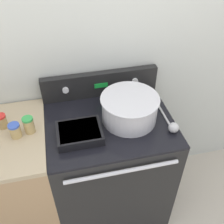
{
  "coord_description": "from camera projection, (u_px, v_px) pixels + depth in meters",
  "views": [
    {
      "loc": [
        -0.25,
        -0.86,
        2.05
      ],
      "look_at": [
        0.02,
        0.33,
        1.01
      ],
      "focal_mm": 42.0,
      "sensor_mm": 36.0,
      "label": 1
    }
  ],
  "objects": [
    {
      "name": "spice_jar_blue_cap",
      "position": [
        15.0,
        131.0,
        1.49
      ],
      "size": [
        0.06,
        0.06,
        0.09
      ],
      "color": "tan",
      "rests_on": "side_counter"
    },
    {
      "name": "spice_jar_green_cap",
      "position": [
        29.0,
        125.0,
        1.51
      ],
      "size": [
        0.06,
        0.06,
        0.1
      ],
      "color": "tan",
      "rests_on": "side_counter"
    },
    {
      "name": "ladle",
      "position": [
        172.0,
        126.0,
        1.56
      ],
      "size": [
        0.06,
        0.28,
        0.06
      ],
      "color": "#B7B7B7",
      "rests_on": "stove_range"
    },
    {
      "name": "control_panel",
      "position": [
        100.0,
        84.0,
        1.78
      ],
      "size": [
        0.79,
        0.07,
        0.18
      ],
      "color": "black",
      "rests_on": "stove_range"
    },
    {
      "name": "spice_jar_red_cap",
      "position": [
        2.0,
        121.0,
        1.54
      ],
      "size": [
        0.06,
        0.06,
        0.09
      ],
      "color": "tan",
      "rests_on": "side_counter"
    },
    {
      "name": "mixing_bowl",
      "position": [
        130.0,
        107.0,
        1.59
      ],
      "size": [
        0.36,
        0.36,
        0.17
      ],
      "color": "silver",
      "rests_on": "stove_range"
    },
    {
      "name": "stove_range",
      "position": [
        110.0,
        168.0,
        1.94
      ],
      "size": [
        0.79,
        0.65,
        0.95
      ],
      "color": "black",
      "rests_on": "ground_plane"
    },
    {
      "name": "kitchen_wall",
      "position": [
        97.0,
        51.0,
        1.69
      ],
      "size": [
        8.0,
        0.05,
        2.5
      ],
      "color": "silver",
      "rests_on": "ground_plane"
    },
    {
      "name": "side_counter",
      "position": [
        10.0,
        186.0,
        1.81
      ],
      "size": [
        0.62,
        0.62,
        0.96
      ],
      "color": "tan",
      "rests_on": "ground_plane"
    },
    {
      "name": "casserole_dish",
      "position": [
        79.0,
        133.0,
        1.51
      ],
      "size": [
        0.26,
        0.21,
        0.06
      ],
      "color": "black",
      "rests_on": "stove_range"
    }
  ]
}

